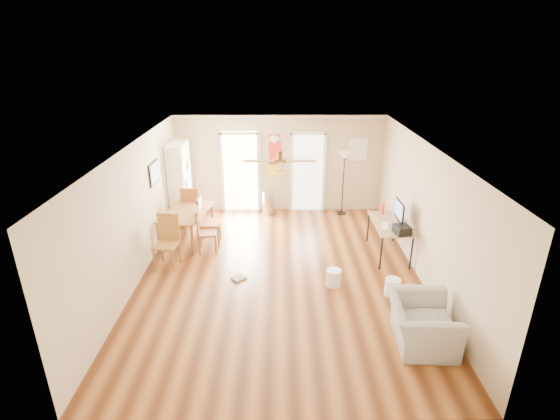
{
  "coord_description": "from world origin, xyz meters",
  "views": [
    {
      "loc": [
        -0.03,
        -7.33,
        4.35
      ],
      "look_at": [
        0.0,
        0.6,
        1.15
      ],
      "focal_mm": 26.91,
      "sensor_mm": 36.0,
      "label": 1
    }
  ],
  "objects_px": {
    "dining_table": "(187,226)",
    "printer": "(402,230)",
    "dining_chair_near": "(166,242)",
    "computer_desk": "(388,239)",
    "torchiere_lamp": "(343,184)",
    "wastebasket_b": "(393,287)",
    "dining_chair_far": "(192,207)",
    "dining_chair_right_a": "(210,221)",
    "bookshelf": "(180,183)",
    "armchair": "(422,323)",
    "wastebasket_a": "(333,278)",
    "trash_can": "(268,203)",
    "dining_chair_right_b": "(207,231)"
  },
  "relations": [
    {
      "from": "torchiere_lamp",
      "to": "wastebasket_a",
      "type": "distance_m",
      "value": 3.73
    },
    {
      "from": "dining_chair_far",
      "to": "wastebasket_b",
      "type": "distance_m",
      "value": 5.25
    },
    {
      "from": "dining_chair_far",
      "to": "wastebasket_b",
      "type": "bearing_deg",
      "value": 142.68
    },
    {
      "from": "dining_chair_right_a",
      "to": "printer",
      "type": "xyz_separation_m",
      "value": [
        4.05,
        -1.11,
        0.27
      ]
    },
    {
      "from": "dining_table",
      "to": "trash_can",
      "type": "height_order",
      "value": "dining_table"
    },
    {
      "from": "dining_chair_right_b",
      "to": "trash_can",
      "type": "distance_m",
      "value": 2.53
    },
    {
      "from": "dining_chair_near",
      "to": "dining_chair_far",
      "type": "xyz_separation_m",
      "value": [
        0.15,
        2.01,
        -0.01
      ]
    },
    {
      "from": "dining_chair_right_a",
      "to": "dining_chair_far",
      "type": "height_order",
      "value": "dining_chair_right_a"
    },
    {
      "from": "torchiere_lamp",
      "to": "wastebasket_b",
      "type": "distance_m",
      "value": 4.0
    },
    {
      "from": "trash_can",
      "to": "bookshelf",
      "type": "bearing_deg",
      "value": -169.71
    },
    {
      "from": "torchiere_lamp",
      "to": "dining_chair_near",
      "type": "bearing_deg",
      "value": -144.48
    },
    {
      "from": "dining_chair_right_a",
      "to": "printer",
      "type": "height_order",
      "value": "dining_chair_right_a"
    },
    {
      "from": "dining_chair_right_b",
      "to": "dining_chair_near",
      "type": "xyz_separation_m",
      "value": [
        -0.72,
        -0.68,
        0.05
      ]
    },
    {
      "from": "dining_table",
      "to": "dining_chair_right_a",
      "type": "relative_size",
      "value": 1.32
    },
    {
      "from": "wastebasket_a",
      "to": "printer",
      "type": "bearing_deg",
      "value": 27.26
    },
    {
      "from": "dining_chair_right_b",
      "to": "torchiere_lamp",
      "type": "height_order",
      "value": "torchiere_lamp"
    },
    {
      "from": "dining_chair_right_a",
      "to": "bookshelf",
      "type": "bearing_deg",
      "value": 32.41
    },
    {
      "from": "dining_table",
      "to": "dining_chair_right_a",
      "type": "height_order",
      "value": "dining_chair_right_a"
    },
    {
      "from": "computer_desk",
      "to": "printer",
      "type": "xyz_separation_m",
      "value": [
        0.1,
        -0.53,
        0.46
      ]
    },
    {
      "from": "bookshelf",
      "to": "dining_table",
      "type": "xyz_separation_m",
      "value": [
        0.38,
        -1.24,
        -0.65
      ]
    },
    {
      "from": "dining_chair_near",
      "to": "wastebasket_a",
      "type": "height_order",
      "value": "dining_chair_near"
    },
    {
      "from": "dining_chair_right_b",
      "to": "wastebasket_b",
      "type": "bearing_deg",
      "value": -124.51
    },
    {
      "from": "armchair",
      "to": "dining_chair_right_a",
      "type": "bearing_deg",
      "value": 50.67
    },
    {
      "from": "torchiere_lamp",
      "to": "dining_chair_right_a",
      "type": "bearing_deg",
      "value": -151.76
    },
    {
      "from": "dining_table",
      "to": "armchair",
      "type": "bearing_deg",
      "value": -39.98
    },
    {
      "from": "trash_can",
      "to": "printer",
      "type": "xyz_separation_m",
      "value": [
        2.76,
        -2.86,
        0.52
      ]
    },
    {
      "from": "torchiere_lamp",
      "to": "dining_table",
      "type": "bearing_deg",
      "value": -156.77
    },
    {
      "from": "dining_chair_far",
      "to": "torchiere_lamp",
      "type": "distance_m",
      "value": 3.95
    },
    {
      "from": "dining_table",
      "to": "printer",
      "type": "distance_m",
      "value": 4.78
    },
    {
      "from": "bookshelf",
      "to": "wastebasket_b",
      "type": "distance_m",
      "value": 5.85
    },
    {
      "from": "bookshelf",
      "to": "dining_chair_far",
      "type": "xyz_separation_m",
      "value": [
        0.35,
        -0.44,
        -0.48
      ]
    },
    {
      "from": "dining_chair_near",
      "to": "computer_desk",
      "type": "bearing_deg",
      "value": 15.12
    },
    {
      "from": "dining_chair_far",
      "to": "armchair",
      "type": "height_order",
      "value": "dining_chair_far"
    },
    {
      "from": "dining_chair_far",
      "to": "wastebasket_a",
      "type": "height_order",
      "value": "dining_chair_far"
    },
    {
      "from": "dining_chair_right_b",
      "to": "dining_chair_near",
      "type": "bearing_deg",
      "value": 124.11
    },
    {
      "from": "wastebasket_b",
      "to": "dining_chair_near",
      "type": "bearing_deg",
      "value": 166.27
    },
    {
      "from": "dining_chair_right_a",
      "to": "computer_desk",
      "type": "distance_m",
      "value": 4.0
    },
    {
      "from": "bookshelf",
      "to": "armchair",
      "type": "height_order",
      "value": "bookshelf"
    },
    {
      "from": "wastebasket_a",
      "to": "armchair",
      "type": "bearing_deg",
      "value": -55.36
    },
    {
      "from": "trash_can",
      "to": "torchiere_lamp",
      "type": "xyz_separation_m",
      "value": [
        1.99,
        0.0,
        0.53
      ]
    },
    {
      "from": "printer",
      "to": "armchair",
      "type": "bearing_deg",
      "value": -107.76
    },
    {
      "from": "bookshelf",
      "to": "wastebasket_b",
      "type": "height_order",
      "value": "bookshelf"
    },
    {
      "from": "dining_chair_near",
      "to": "dining_chair_far",
      "type": "distance_m",
      "value": 2.02
    },
    {
      "from": "dining_chair_right_a",
      "to": "dining_chair_near",
      "type": "bearing_deg",
      "value": 144.61
    },
    {
      "from": "trash_can",
      "to": "printer",
      "type": "bearing_deg",
      "value": -46.02
    },
    {
      "from": "dining_table",
      "to": "printer",
      "type": "relative_size",
      "value": 4.48
    },
    {
      "from": "bookshelf",
      "to": "dining_chair_near",
      "type": "relative_size",
      "value": 1.85
    },
    {
      "from": "computer_desk",
      "to": "trash_can",
      "type": "bearing_deg",
      "value": 138.82
    },
    {
      "from": "dining_chair_right_b",
      "to": "dining_chair_near",
      "type": "height_order",
      "value": "dining_chair_near"
    },
    {
      "from": "printer",
      "to": "wastebasket_a",
      "type": "height_order",
      "value": "printer"
    }
  ]
}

